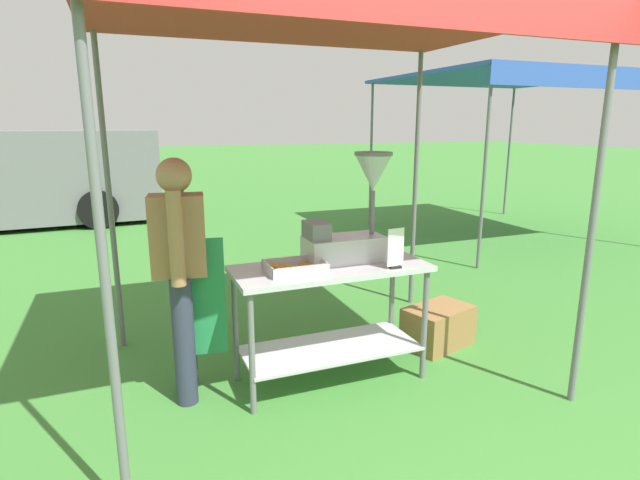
{
  "coord_description": "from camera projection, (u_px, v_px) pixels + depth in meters",
  "views": [
    {
      "loc": [
        -1.45,
        -1.98,
        1.81
      ],
      "look_at": [
        -0.16,
        1.28,
        0.99
      ],
      "focal_mm": 28.08,
      "sensor_mm": 36.0,
      "label": 1
    }
  ],
  "objects": [
    {
      "name": "stall_canopy",
      "position": [
        326.0,
        25.0,
        3.19
      ],
      "size": [
        2.99,
        2.23,
        2.52
      ],
      "color": "slate",
      "rests_on": "ground"
    },
    {
      "name": "neighbour_tent",
      "position": [
        508.0,
        81.0,
        7.75
      ],
      "size": [
        3.29,
        3.23,
        2.53
      ],
      "color": "slate",
      "rests_on": "ground"
    },
    {
      "name": "vendor",
      "position": [
        181.0,
        268.0,
        3.23
      ],
      "size": [
        0.46,
        0.54,
        1.61
      ],
      "color": "#2D3347",
      "rests_on": "ground"
    },
    {
      "name": "donut_fryer",
      "position": [
        352.0,
        220.0,
        3.53
      ],
      "size": [
        0.63,
        0.28,
        0.77
      ],
      "color": "#B7B7BC",
      "rests_on": "donut_cart"
    },
    {
      "name": "supply_crate",
      "position": [
        438.0,
        326.0,
        4.17
      ],
      "size": [
        0.64,
        0.51,
        0.33
      ],
      "color": "olive",
      "rests_on": "ground"
    },
    {
      "name": "ground_plane",
      "position": [
        222.0,
        237.0,
        8.15
      ],
      "size": [
        70.0,
        70.0,
        0.0
      ],
      "primitive_type": "plane",
      "color": "#3D7F33"
    },
    {
      "name": "donut_cart",
      "position": [
        331.0,
        298.0,
        3.51
      ],
      "size": [
        1.36,
        0.57,
        0.85
      ],
      "color": "#B7B7BC",
      "rests_on": "ground"
    },
    {
      "name": "donut_tray",
      "position": [
        294.0,
        268.0,
        3.31
      ],
      "size": [
        0.39,
        0.26,
        0.07
      ],
      "color": "#B7B7BC",
      "rests_on": "donut_cart"
    },
    {
      "name": "menu_sign",
      "position": [
        396.0,
        251.0,
        3.38
      ],
      "size": [
        0.13,
        0.05,
        0.28
      ],
      "color": "black",
      "rests_on": "donut_cart"
    }
  ]
}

